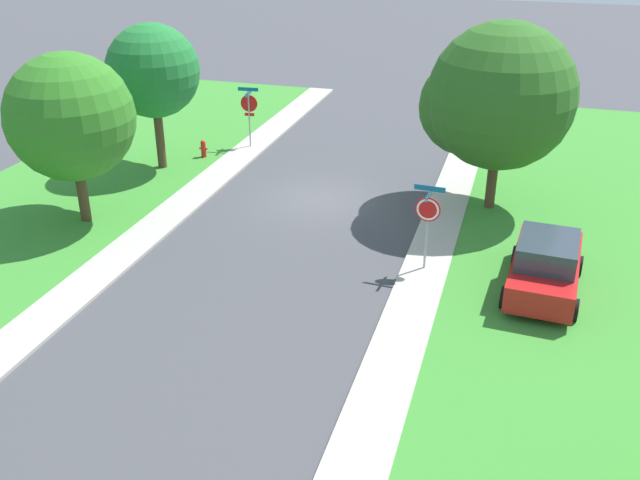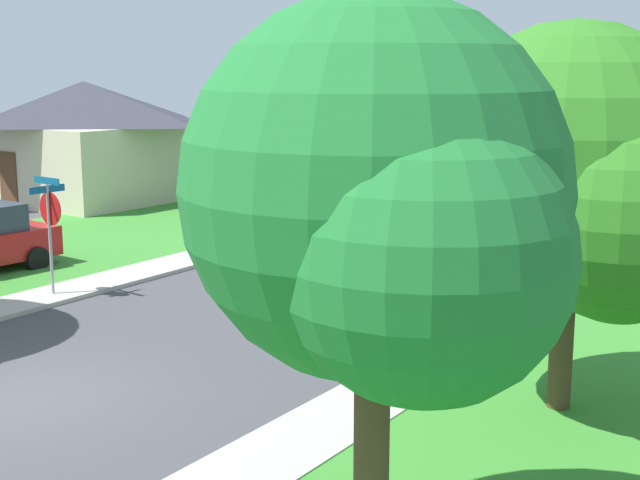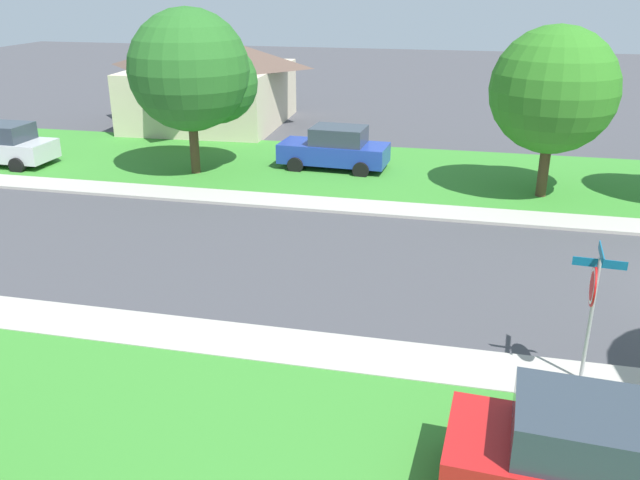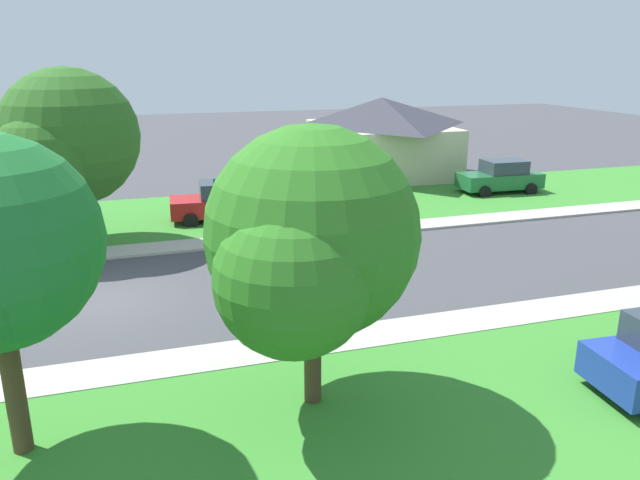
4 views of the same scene
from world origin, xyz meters
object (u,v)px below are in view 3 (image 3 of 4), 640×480
(car_red_driveway_right, at_px, (597,464))
(tree_sidewalk_near, at_px, (196,73))
(car_silver_near_corner, at_px, (2,145))
(stop_sign_far_corner, at_px, (593,294))
(car_blue_far_down_street, at_px, (335,149))
(house_right_setback, at_px, (211,79))
(tree_sidewalk_far, at_px, (557,93))

(car_red_driveway_right, xyz_separation_m, tree_sidewalk_near, (15.78, 12.38, 3.01))
(car_silver_near_corner, bearing_deg, stop_sign_far_corner, -118.66)
(car_blue_far_down_street, xyz_separation_m, house_right_setback, (7.53, 8.16, 1.50))
(tree_sidewalk_far, bearing_deg, tree_sidewalk_near, 89.33)
(house_right_setback, bearing_deg, car_red_driveway_right, -148.14)
(car_red_driveway_right, xyz_separation_m, house_right_setback, (24.95, 15.51, 1.50))
(tree_sidewalk_far, bearing_deg, car_red_driveway_right, 177.64)
(stop_sign_far_corner, height_order, car_silver_near_corner, stop_sign_far_corner)
(car_silver_near_corner, xyz_separation_m, tree_sidewalk_far, (0.64, -21.43, 2.75))
(tree_sidewalk_near, relative_size, house_right_setback, 0.68)
(car_blue_far_down_street, distance_m, car_silver_near_corner, 13.67)
(car_red_driveway_right, height_order, car_silver_near_corner, same)
(car_red_driveway_right, distance_m, tree_sidewalk_far, 15.88)
(car_blue_far_down_street, xyz_separation_m, car_silver_near_corner, (-2.43, 13.45, 0.00))
(stop_sign_far_corner, relative_size, car_silver_near_corner, 0.64)
(tree_sidewalk_far, bearing_deg, house_right_setback, 60.00)
(tree_sidewalk_far, xyz_separation_m, tree_sidewalk_near, (0.15, 13.03, 0.26))
(car_silver_near_corner, height_order, tree_sidewalk_near, tree_sidewalk_near)
(tree_sidewalk_near, bearing_deg, car_red_driveway_right, -141.88)
(stop_sign_far_corner, xyz_separation_m, tree_sidewalk_far, (12.16, -0.36, 1.74))
(stop_sign_far_corner, xyz_separation_m, car_red_driveway_right, (-3.47, 0.29, -1.01))
(tree_sidewalk_near, xyz_separation_m, house_right_setback, (9.17, 3.13, -1.51))
(car_blue_far_down_street, bearing_deg, tree_sidewalk_near, 108.01)
(car_red_driveway_right, bearing_deg, tree_sidewalk_near, 38.12)
(house_right_setback, bearing_deg, tree_sidewalk_near, -161.18)
(tree_sidewalk_near, distance_m, house_right_setback, 9.80)
(car_silver_near_corner, height_order, tree_sidewalk_far, tree_sidewalk_far)
(tree_sidewalk_near, bearing_deg, tree_sidewalk_far, -90.67)
(car_red_driveway_right, relative_size, car_silver_near_corner, 1.02)
(car_silver_near_corner, bearing_deg, tree_sidewalk_far, -88.30)
(car_silver_near_corner, distance_m, house_right_setback, 11.37)
(car_red_driveway_right, height_order, car_blue_far_down_street, same)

